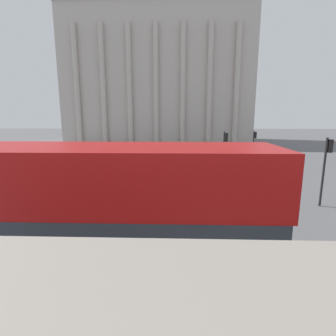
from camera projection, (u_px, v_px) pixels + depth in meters
name	position (u px, v px, depth m)	size (l,w,h in m)	color
double_decker_bus	(78.00, 213.00, 7.14)	(10.66, 2.71, 4.14)	black
plaza_building_left	(159.00, 79.00, 50.14)	(33.80, 15.24, 23.60)	#BCB2A8
traffic_light_near	(326.00, 162.00, 14.06)	(0.42, 0.24, 3.79)	black
traffic_light_mid	(225.00, 147.00, 21.10)	(0.42, 0.24, 3.68)	black
traffic_light_far	(254.00, 142.00, 28.07)	(0.42, 0.24, 3.34)	black
car_black	(178.00, 161.00, 24.65)	(4.20, 1.93, 1.35)	black
pedestrian_olive	(235.00, 152.00, 29.07)	(0.32, 0.32, 1.65)	#282B33
pedestrian_blue	(280.00, 157.00, 26.17)	(0.32, 0.32, 1.60)	#282B33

